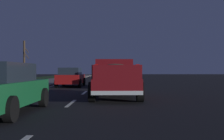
{
  "coord_description": "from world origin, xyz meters",
  "views": [
    {
      "loc": [
        -1.17,
        -1.66,
        1.31
      ],
      "look_at": [
        13.88,
        -1.63,
        1.34
      ],
      "focal_mm": 43.77,
      "sensor_mm": 36.0,
      "label": 1
    }
  ],
  "objects_px": {
    "sedan_green": "(0,88)",
    "sedan_red": "(71,77)",
    "pickup_truck": "(114,77)",
    "bare_tree_far": "(24,59)",
    "sedan_silver": "(111,77)"
  },
  "relations": [
    {
      "from": "sedan_red",
      "to": "bare_tree_far",
      "type": "bearing_deg",
      "value": 29.18
    },
    {
      "from": "pickup_truck",
      "to": "sedan_green",
      "type": "distance_m",
      "value": 6.03
    },
    {
      "from": "sedan_silver",
      "to": "bare_tree_far",
      "type": "xyz_separation_m",
      "value": [
        17.56,
        12.42,
        2.12
      ]
    },
    {
      "from": "sedan_green",
      "to": "sedan_silver",
      "type": "xyz_separation_m",
      "value": [
        12.86,
        -3.3,
        0.0
      ]
    },
    {
      "from": "pickup_truck",
      "to": "sedan_silver",
      "type": "height_order",
      "value": "pickup_truck"
    },
    {
      "from": "sedan_green",
      "to": "bare_tree_far",
      "type": "bearing_deg",
      "value": 16.71
    },
    {
      "from": "sedan_green",
      "to": "sedan_silver",
      "type": "bearing_deg",
      "value": -14.37
    },
    {
      "from": "sedan_green",
      "to": "bare_tree_far",
      "type": "xyz_separation_m",
      "value": [
        30.42,
        9.13,
        2.12
      ]
    },
    {
      "from": "pickup_truck",
      "to": "bare_tree_far",
      "type": "height_order",
      "value": "bare_tree_far"
    },
    {
      "from": "pickup_truck",
      "to": "bare_tree_far",
      "type": "relative_size",
      "value": 0.99
    },
    {
      "from": "sedan_silver",
      "to": "bare_tree_far",
      "type": "relative_size",
      "value": 0.79
    },
    {
      "from": "pickup_truck",
      "to": "sedan_silver",
      "type": "distance_m",
      "value": 7.96
    },
    {
      "from": "sedan_red",
      "to": "sedan_silver",
      "type": "relative_size",
      "value": 1.0
    },
    {
      "from": "sedan_green",
      "to": "sedan_red",
      "type": "relative_size",
      "value": 1.01
    },
    {
      "from": "sedan_silver",
      "to": "sedan_green",
      "type": "bearing_deg",
      "value": 165.63
    }
  ]
}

